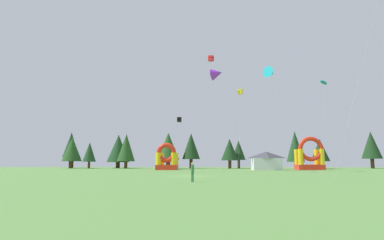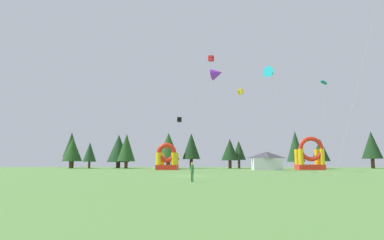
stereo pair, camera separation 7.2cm
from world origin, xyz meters
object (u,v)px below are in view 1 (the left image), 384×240
at_px(festival_tent, 267,161).
at_px(kite_red_box, 211,59).
at_px(kite_yellow_box, 240,92).
at_px(kite_purple_delta, 217,74).
at_px(inflatable_yellow_castle, 167,161).
at_px(person_left_edge, 192,170).
at_px(inflatable_red_slide, 310,158).
at_px(kite_cyan_delta, 270,73).
at_px(kite_teal_parafoil, 324,83).
at_px(kite_black_box, 179,120).

bearing_deg(festival_tent, kite_red_box, -128.12).
distance_m(kite_yellow_box, kite_purple_delta, 5.86).
relative_size(kite_red_box, inflatable_yellow_castle, 3.45).
bearing_deg(person_left_edge, festival_tent, -66.39).
bearing_deg(inflatable_red_slide, kite_red_box, -141.83).
height_order(kite_purple_delta, inflatable_yellow_castle, kite_purple_delta).
height_order(kite_yellow_box, person_left_edge, kite_yellow_box).
xyz_separation_m(kite_cyan_delta, festival_tent, (0.82, 10.73, -15.59)).
relative_size(inflatable_yellow_castle, festival_tent, 0.98).
relative_size(person_left_edge, inflatable_yellow_castle, 0.30).
xyz_separation_m(kite_teal_parafoil, inflatable_red_slide, (0.29, 10.75, -13.52)).
xyz_separation_m(person_left_edge, inflatable_yellow_castle, (-7.18, 39.32, 0.95)).
relative_size(kite_purple_delta, kite_red_box, 1.04).
bearing_deg(kite_cyan_delta, kite_yellow_box, 130.52).
bearing_deg(kite_teal_parafoil, inflatable_yellow_castle, 161.46).
height_order(kite_red_box, festival_tent, kite_red_box).
distance_m(person_left_edge, festival_tent, 40.67).
bearing_deg(festival_tent, kite_teal_parafoil, -44.73).
bearing_deg(kite_red_box, kite_yellow_box, 58.61).
bearing_deg(kite_black_box, kite_cyan_delta, -9.22).
height_order(kite_purple_delta, festival_tent, kite_purple_delta).
xyz_separation_m(person_left_edge, festival_tent, (13.59, 38.32, 0.88)).
xyz_separation_m(kite_purple_delta, kite_cyan_delta, (9.39, -5.38, -1.55)).
height_order(kite_black_box, person_left_edge, kite_black_box).
distance_m(inflatable_yellow_castle, festival_tent, 20.80).
xyz_separation_m(kite_yellow_box, inflatable_red_slide, (15.03, 6.81, -12.83)).
xyz_separation_m(kite_red_box, person_left_edge, (-2.07, -23.63, -17.99)).
distance_m(kite_yellow_box, kite_red_box, 11.83).
relative_size(kite_yellow_box, festival_tent, 2.74).
bearing_deg(kite_purple_delta, kite_black_box, -159.59).
bearing_deg(kite_cyan_delta, kite_teal_parafoil, 9.87).
relative_size(kite_cyan_delta, person_left_edge, 10.96).
distance_m(kite_black_box, inflatable_red_slide, 29.36).
distance_m(person_left_edge, inflatable_yellow_castle, 39.99).
height_order(person_left_edge, festival_tent, festival_tent).
distance_m(kite_teal_parafoil, person_left_edge, 40.00).
height_order(inflatable_red_slide, festival_tent, inflatable_red_slide).
bearing_deg(kite_purple_delta, kite_red_box, -98.00).
bearing_deg(kite_purple_delta, kite_yellow_box, 3.58).
xyz_separation_m(kite_black_box, kite_red_box, (5.89, -6.65, 9.49)).
distance_m(kite_teal_parafoil, kite_red_box, 21.58).
bearing_deg(festival_tent, inflatable_yellow_castle, 177.23).
bearing_deg(person_left_edge, kite_purple_delta, -52.72).
bearing_deg(kite_teal_parafoil, kite_black_box, 177.90).
bearing_deg(kite_black_box, kite_purple_delta, 20.41).
relative_size(kite_teal_parafoil, inflatable_yellow_castle, 2.93).
height_order(kite_yellow_box, kite_purple_delta, kite_purple_delta).
bearing_deg(kite_yellow_box, kite_black_box, -165.84).
relative_size(person_left_edge, inflatable_red_slide, 0.24).
xyz_separation_m(kite_teal_parafoil, kite_black_box, (-26.51, 0.97, -6.55)).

